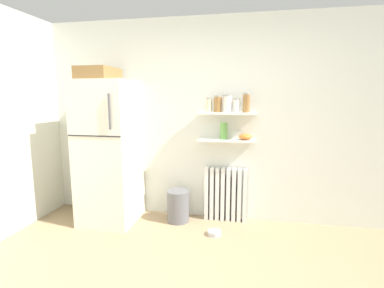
# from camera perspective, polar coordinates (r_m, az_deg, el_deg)

# --- Properties ---
(ground_plane) EXTENTS (7.04, 7.04, 0.00)m
(ground_plane) POSITION_cam_1_polar(r_m,az_deg,el_deg) (2.76, -1.37, -26.10)
(ground_plane) COLOR #9E8460
(back_wall) EXTENTS (7.04, 0.10, 2.60)m
(back_wall) POSITION_cam_1_polar(r_m,az_deg,el_deg) (3.79, 3.67, 4.72)
(back_wall) COLOR silver
(back_wall) RESTS_ON ground_plane
(refrigerator) EXTENTS (0.67, 0.74, 1.96)m
(refrigerator) POSITION_cam_1_polar(r_m,az_deg,el_deg) (3.82, -16.07, -1.08)
(refrigerator) COLOR silver
(refrigerator) RESTS_ON ground_plane
(radiator) EXTENTS (0.55, 0.12, 0.69)m
(radiator) POSITION_cam_1_polar(r_m,az_deg,el_deg) (3.83, 6.68, -9.86)
(radiator) COLOR white
(radiator) RESTS_ON ground_plane
(wall_shelf_lower) EXTENTS (0.72, 0.22, 0.02)m
(wall_shelf_lower) POSITION_cam_1_polar(r_m,az_deg,el_deg) (3.63, 6.85, 0.75)
(wall_shelf_lower) COLOR white
(wall_shelf_upper) EXTENTS (0.72, 0.22, 0.02)m
(wall_shelf_upper) POSITION_cam_1_polar(r_m,az_deg,el_deg) (3.60, 6.95, 6.05)
(wall_shelf_upper) COLOR white
(storage_jar_0) EXTENTS (0.08, 0.08, 0.18)m
(storage_jar_0) POSITION_cam_1_polar(r_m,az_deg,el_deg) (3.62, 3.30, 7.70)
(storage_jar_0) COLOR beige
(storage_jar_0) RESTS_ON wall_shelf_upper
(storage_jar_1) EXTENTS (0.10, 0.10, 0.21)m
(storage_jar_1) POSITION_cam_1_polar(r_m,az_deg,el_deg) (3.61, 5.14, 7.91)
(storage_jar_1) COLOR olive
(storage_jar_1) RESTS_ON wall_shelf_upper
(storage_jar_2) EXTENTS (0.11, 0.11, 0.21)m
(storage_jar_2) POSITION_cam_1_polar(r_m,az_deg,el_deg) (3.60, 6.98, 7.94)
(storage_jar_2) COLOR silver
(storage_jar_2) RESTS_ON wall_shelf_upper
(storage_jar_3) EXTENTS (0.08, 0.08, 0.17)m
(storage_jar_3) POSITION_cam_1_polar(r_m,az_deg,el_deg) (3.59, 8.83, 7.55)
(storage_jar_3) COLOR silver
(storage_jar_3) RESTS_ON wall_shelf_upper
(storage_jar_4) EXTENTS (0.08, 0.08, 0.24)m
(storage_jar_4) POSITION_cam_1_polar(r_m,az_deg,el_deg) (3.59, 10.70, 8.01)
(storage_jar_4) COLOR olive
(storage_jar_4) RESTS_ON wall_shelf_upper
(vase) EXTENTS (0.09, 0.09, 0.21)m
(vase) POSITION_cam_1_polar(r_m,az_deg,el_deg) (3.62, 6.32, 2.58)
(vase) COLOR #66A84C
(vase) RESTS_ON wall_shelf_lower
(shelf_bowl) EXTENTS (0.17, 0.17, 0.08)m
(shelf_bowl) POSITION_cam_1_polar(r_m,az_deg,el_deg) (3.62, 10.53, 1.43)
(shelf_bowl) COLOR orange
(shelf_bowl) RESTS_ON wall_shelf_lower
(trash_bin) EXTENTS (0.29, 0.29, 0.41)m
(trash_bin) POSITION_cam_1_polar(r_m,az_deg,el_deg) (3.82, -2.77, -12.16)
(trash_bin) COLOR slate
(trash_bin) RESTS_ON ground_plane
(pet_food_bowl) EXTENTS (0.16, 0.16, 0.05)m
(pet_food_bowl) POSITION_cam_1_polar(r_m,az_deg,el_deg) (3.54, 4.47, -17.14)
(pet_food_bowl) COLOR #B7B7BC
(pet_food_bowl) RESTS_ON ground_plane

